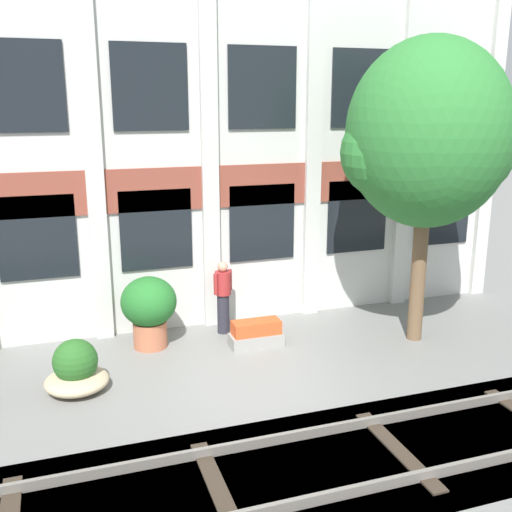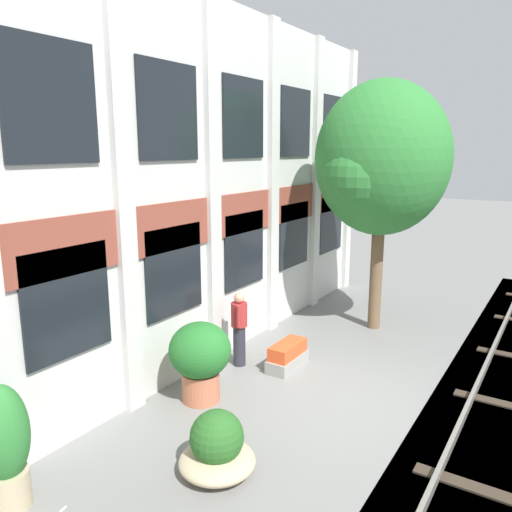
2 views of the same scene
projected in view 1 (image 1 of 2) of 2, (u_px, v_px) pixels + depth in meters
name	position (u px, v px, depth m)	size (l,w,h in m)	color
ground_plane	(253.00, 378.00, 10.89)	(80.00, 80.00, 0.00)	slate
apartment_facade	(206.00, 158.00, 12.84)	(14.57, 0.64, 7.41)	silver
rail_tracks	(318.00, 475.00, 8.29)	(22.21, 2.80, 0.43)	#4C473F
broadleaf_tree	(428.00, 139.00, 11.64)	(3.38, 3.22, 6.12)	brown
potted_plant_square_trough	(256.00, 334.00, 12.25)	(1.09, 0.47, 0.54)	gray
potted_plant_wide_bowl	(76.00, 371.00, 10.34)	(1.10, 1.10, 0.94)	tan
potted_plant_ribbed_drum	(149.00, 307.00, 12.07)	(1.12, 1.12, 1.48)	#B76647
resident_by_doorway	(223.00, 295.00, 12.81)	(0.47, 0.34, 1.59)	#282833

